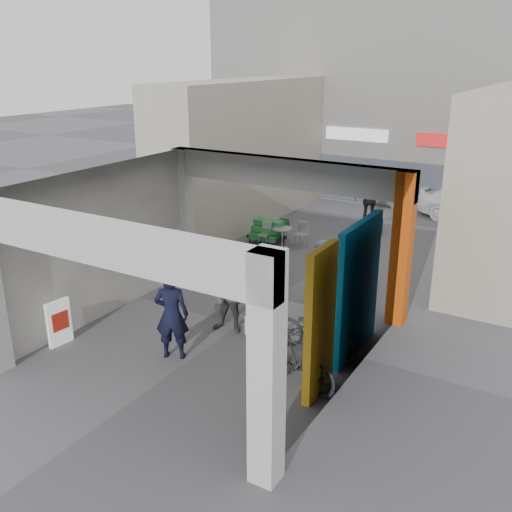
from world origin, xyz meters
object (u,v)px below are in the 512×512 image
Objects in this scene: man_with_dog at (172,315)px; white_van at (480,204)px; man_back_turned at (230,296)px; bicycle_rear at (299,361)px; border_collie at (252,325)px; cafe_set at (283,237)px; produce_stand at (267,235)px; man_elderly at (323,274)px; man_crates at (370,200)px; bicycle_front at (316,332)px.

white_van is at bearing -129.69° from man_with_dog.
man_back_turned is 1.00× the size of bicycle_rear.
border_collie is 2.17m from bicycle_rear.
man_with_dog is 1.58m from man_back_turned.
border_collie is at bearing -67.93° from cafe_set.
produce_stand is 0.69× the size of bicycle_rear.
man_elderly is (1.57, 3.80, -0.09)m from man_with_dog.
border_collie is 9.68m from man_crates.
man_with_dog is 4.11m from man_elderly.
produce_stand is 0.27× the size of white_van.
produce_stand is 6.25m from man_back_turned.
man_elderly is (1.20, 2.27, -0.01)m from man_back_turned.
bicycle_rear is at bearing 162.25° from man_with_dog.
bicycle_front is (1.53, -0.01, 0.23)m from border_collie.
man_with_dog is 1.04× the size of man_crates.
man_with_dog is 11.21m from man_crates.
man_back_turned is (2.36, -5.76, 0.55)m from produce_stand.
bicycle_rear is at bearing -162.95° from bicycle_front.
man_with_dog is at bearing 73.78° from man_crates.
man_crates is 9.93m from bicycle_front.
bicycle_front is (0.86, -2.22, -0.35)m from man_elderly.
man_with_dog reaches higher than man_elderly.
border_collie is at bearing -144.76° from man_with_dog.
man_back_turned is (-0.53, -0.05, 0.59)m from border_collie.
man_elderly is at bearing 58.82° from border_collie.
bicycle_front is at bearing -168.83° from white_van.
border_collie is at bearing -46.44° from produce_stand.
produce_stand is at bearing 152.67° from man_elderly.
bicycle_rear is at bearing 87.58° from man_crates.
border_collie is 1.94m from man_with_dog.
man_elderly is at bearing -137.55° from man_with_dog.
man_crates is at bearing 118.87° from man_elderly.
white_van reaches higher than bicycle_rear.
border_collie is 1.54m from bicycle_front.
man_back_turned is at bearing -72.67° from cafe_set.
cafe_set reaches higher than border_collie.
man_crates is at bearing 81.92° from man_back_turned.
border_collie is 0.37× the size of man_crates.
bicycle_front is at bearing -51.65° from man_elderly.
bicycle_front is at bearing -8.90° from man_back_turned.
man_elderly is at bearing -175.10° from white_van.
cafe_set is 0.71× the size of bicycle_front.
produce_stand is 0.69× the size of man_back_turned.
cafe_set is 0.30× the size of white_van.
produce_stand is at bearing 46.67° from man_crates.
white_van is at bearing 95.98° from man_elderly.
cafe_set is at bearing 52.18° from man_crates.
man_elderly reaches higher than border_collie.
man_back_turned reaches higher than man_elderly.
border_collie is 0.15× the size of white_van.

